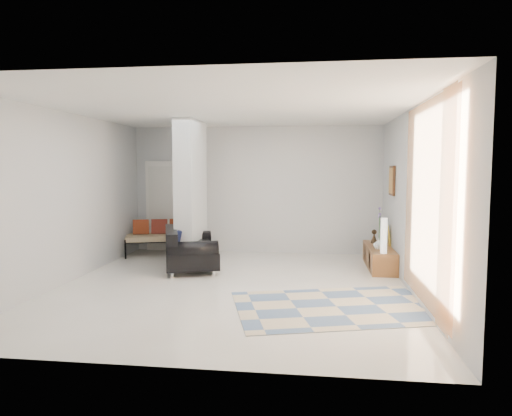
# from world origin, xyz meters

# --- Properties ---
(floor) EXTENTS (6.00, 6.00, 0.00)m
(floor) POSITION_xyz_m (0.00, 0.00, 0.00)
(floor) COLOR beige
(floor) RESTS_ON ground
(ceiling) EXTENTS (6.00, 6.00, 0.00)m
(ceiling) POSITION_xyz_m (0.00, 0.00, 2.80)
(ceiling) COLOR white
(ceiling) RESTS_ON wall_back
(wall_back) EXTENTS (6.00, 0.00, 6.00)m
(wall_back) POSITION_xyz_m (0.00, 3.00, 1.40)
(wall_back) COLOR silver
(wall_back) RESTS_ON ground
(wall_front) EXTENTS (6.00, 0.00, 6.00)m
(wall_front) POSITION_xyz_m (0.00, -3.00, 1.40)
(wall_front) COLOR silver
(wall_front) RESTS_ON ground
(wall_left) EXTENTS (0.00, 6.00, 6.00)m
(wall_left) POSITION_xyz_m (-2.75, 0.00, 1.40)
(wall_left) COLOR silver
(wall_left) RESTS_ON ground
(wall_right) EXTENTS (0.00, 6.00, 6.00)m
(wall_right) POSITION_xyz_m (2.75, 0.00, 1.40)
(wall_right) COLOR silver
(wall_right) RESTS_ON ground
(partition_column) EXTENTS (0.35, 1.20, 2.80)m
(partition_column) POSITION_xyz_m (-1.10, 1.60, 1.40)
(partition_column) COLOR #B3B9BA
(partition_column) RESTS_ON floor
(hallway_door) EXTENTS (0.85, 0.06, 2.04)m
(hallway_door) POSITION_xyz_m (-2.10, 2.96, 1.02)
(hallway_door) COLOR white
(hallway_door) RESTS_ON floor
(curtain) EXTENTS (0.00, 2.55, 2.55)m
(curtain) POSITION_xyz_m (2.67, -1.15, 1.45)
(curtain) COLOR #FD9442
(curtain) RESTS_ON wall_right
(wall_art) EXTENTS (0.04, 0.45, 0.55)m
(wall_art) POSITION_xyz_m (2.72, 1.70, 1.65)
(wall_art) COLOR #3B1F10
(wall_art) RESTS_ON wall_right
(media_console) EXTENTS (0.45, 1.60, 0.80)m
(media_console) POSITION_xyz_m (2.52, 1.70, 0.21)
(media_console) COLOR brown
(media_console) RESTS_ON floor
(loveseat) EXTENTS (1.36, 1.76, 0.76)m
(loveseat) POSITION_xyz_m (-1.06, 1.15, 0.36)
(loveseat) COLOR silver
(loveseat) RESTS_ON floor
(daybed) EXTENTS (1.83, 1.20, 0.77)m
(daybed) POSITION_xyz_m (-1.93, 2.47, 0.42)
(daybed) COLOR black
(daybed) RESTS_ON floor
(area_rug) EXTENTS (3.09, 2.46, 0.01)m
(area_rug) POSITION_xyz_m (1.60, -0.90, 0.01)
(area_rug) COLOR #BEB092
(area_rug) RESTS_ON floor
(cylinder_lamp) EXTENTS (0.11, 0.11, 0.62)m
(cylinder_lamp) POSITION_xyz_m (2.50, 1.06, 0.71)
(cylinder_lamp) COLOR silver
(cylinder_lamp) RESTS_ON media_console
(bronze_figurine) EXTENTS (0.15, 0.15, 0.27)m
(bronze_figurine) POSITION_xyz_m (2.47, 2.11, 0.53)
(bronze_figurine) COLOR black
(bronze_figurine) RESTS_ON media_console
(vase) EXTENTS (0.23, 0.23, 0.21)m
(vase) POSITION_xyz_m (2.47, 1.43, 0.50)
(vase) COLOR white
(vase) RESTS_ON media_console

